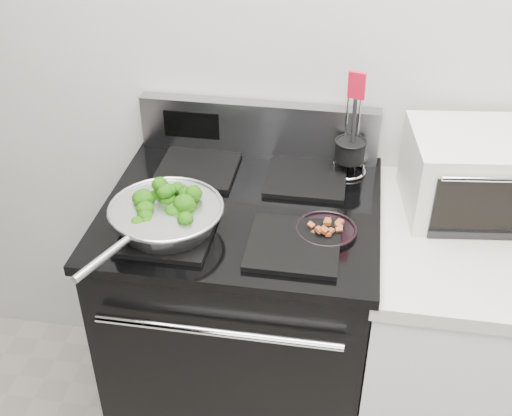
% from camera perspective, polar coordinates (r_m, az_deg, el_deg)
% --- Properties ---
extents(back_wall, '(4.00, 0.02, 2.70)m').
position_cam_1_polar(back_wall, '(1.94, 9.49, 14.90)').
color(back_wall, silver).
rests_on(back_wall, ground).
extents(gas_range, '(0.79, 0.69, 1.13)m').
position_cam_1_polar(gas_range, '(2.14, -1.10, -9.98)').
color(gas_range, black).
rests_on(gas_range, floor).
extents(counter, '(0.62, 0.68, 0.92)m').
position_cam_1_polar(counter, '(2.17, 17.37, -12.16)').
color(counter, white).
rests_on(counter, floor).
extents(skillet, '(0.31, 0.47, 0.07)m').
position_cam_1_polar(skillet, '(1.73, -8.00, -0.72)').
color(skillet, silver).
rests_on(skillet, gas_range).
extents(broccoli_pile, '(0.24, 0.24, 0.08)m').
position_cam_1_polar(broccoli_pile, '(1.72, -7.99, -0.18)').
color(broccoli_pile, '#0E3304').
rests_on(broccoli_pile, skillet).
extents(bacon_plate, '(0.17, 0.17, 0.04)m').
position_cam_1_polar(bacon_plate, '(1.74, 6.26, -1.67)').
color(bacon_plate, black).
rests_on(bacon_plate, gas_range).
extents(utensil_holder, '(0.11, 0.11, 0.34)m').
position_cam_1_polar(utensil_holder, '(1.99, 8.32, 4.65)').
color(utensil_holder, silver).
rests_on(utensil_holder, gas_range).
extents(toaster_oven, '(0.44, 0.36, 0.24)m').
position_cam_1_polar(toaster_oven, '(1.93, 19.38, 2.92)').
color(toaster_oven, beige).
rests_on(toaster_oven, counter).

